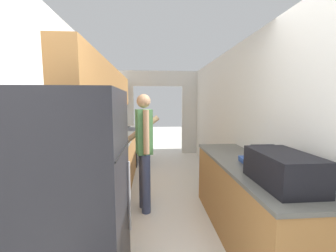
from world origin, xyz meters
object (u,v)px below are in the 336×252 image
(refrigerator, at_px, (76,196))
(knife, at_px, (129,127))
(suitcase, at_px, (282,169))
(person, at_px, (144,149))
(book_stack, at_px, (250,161))
(range_oven, at_px, (125,146))

(refrigerator, height_order, knife, refrigerator)
(refrigerator, bearing_deg, suitcase, -1.61)
(suitcase, height_order, knife, suitcase)
(person, relative_size, suitcase, 2.66)
(book_stack, distance_m, knife, 3.99)
(person, xyz_separation_m, book_stack, (1.21, -0.74, 0.02))
(suitcase, bearing_deg, knife, 112.15)
(range_oven, distance_m, person, 2.46)
(knife, bearing_deg, range_oven, -69.58)
(range_oven, xyz_separation_m, person, (0.57, -2.34, 0.46))
(book_stack, bearing_deg, refrigerator, -162.39)
(range_oven, relative_size, book_stack, 3.89)
(person, relative_size, book_stack, 6.36)
(refrigerator, distance_m, suitcase, 1.69)
(suitcase, xyz_separation_m, book_stack, (0.02, 0.59, -0.11))
(refrigerator, bearing_deg, person, 68.84)
(refrigerator, height_order, book_stack, refrigerator)
(book_stack, bearing_deg, person, 148.33)
(range_oven, bearing_deg, book_stack, -60.11)
(book_stack, bearing_deg, knife, 115.63)
(person, bearing_deg, refrigerator, 144.55)
(range_oven, relative_size, person, 0.61)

